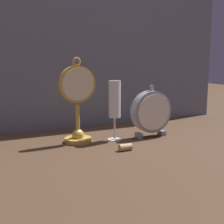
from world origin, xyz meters
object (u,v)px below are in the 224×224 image
object	(u,v)px
mantel_clock_silver	(151,112)
champagne_flute	(115,103)
wine_cork	(125,147)
pocket_watch_on_stand	(77,106)

from	to	relation	value
mantel_clock_silver	champagne_flute	xyz separation A→B (m)	(-0.14, 0.01, 0.04)
mantel_clock_silver	wine_cork	bearing A→B (deg)	-145.20
pocket_watch_on_stand	champagne_flute	world-z (taller)	pocket_watch_on_stand
wine_cork	mantel_clock_silver	bearing A→B (deg)	34.80
pocket_watch_on_stand	champagne_flute	size ratio (longest dim) A/B	1.38
pocket_watch_on_stand	champagne_flute	xyz separation A→B (m)	(0.13, -0.03, 0.01)
pocket_watch_on_stand	mantel_clock_silver	size ratio (longest dim) A/B	1.53
pocket_watch_on_stand	mantel_clock_silver	world-z (taller)	pocket_watch_on_stand
pocket_watch_on_stand	wine_cork	distance (m)	0.22
mantel_clock_silver	champagne_flute	bearing A→B (deg)	174.21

